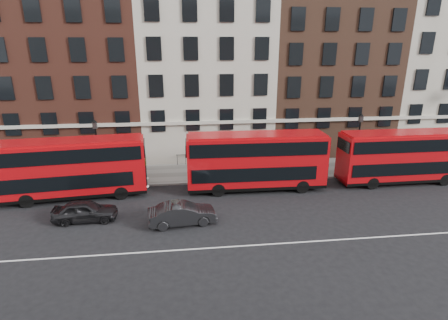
{
  "coord_description": "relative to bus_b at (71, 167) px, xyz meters",
  "views": [
    {
      "loc": [
        -2.46,
        -19.47,
        11.08
      ],
      "look_at": [
        0.42,
        5.0,
        3.0
      ],
      "focal_mm": 28.0,
      "sensor_mm": 36.0,
      "label": 1
    }
  ],
  "objects": [
    {
      "name": "ground",
      "position": [
        10.94,
        -6.3,
        -2.43
      ],
      "size": [
        120.0,
        120.0,
        0.0
      ],
      "primitive_type": "plane",
      "color": "black",
      "rests_on": "ground"
    },
    {
      "name": "pavement",
      "position": [
        10.94,
        4.2,
        -2.36
      ],
      "size": [
        80.0,
        5.0,
        0.15
      ],
      "primitive_type": "cube",
      "color": "slate",
      "rests_on": "ground"
    },
    {
      "name": "kerb",
      "position": [
        10.94,
        1.7,
        -2.35
      ],
      "size": [
        80.0,
        0.3,
        0.16
      ],
      "primitive_type": "cube",
      "color": "gray",
      "rests_on": "ground"
    },
    {
      "name": "road_centre_line",
      "position": [
        10.94,
        -8.3,
        -2.43
      ],
      "size": [
        70.0,
        0.12,
        0.01
      ],
      "primitive_type": "cube",
      "color": "white",
      "rests_on": "ground"
    },
    {
      "name": "building_terrace",
      "position": [
        10.63,
        11.58,
        7.81
      ],
      "size": [
        64.0,
        11.95,
        22.0
      ],
      "color": "beige",
      "rests_on": "ground"
    },
    {
      "name": "bus_b",
      "position": [
        0.0,
        0.0,
        0.0
      ],
      "size": [
        11.0,
        3.65,
        4.54
      ],
      "rotation": [
        0.0,
        0.0,
        0.1
      ],
      "color": "#BA090F",
      "rests_on": "ground"
    },
    {
      "name": "bus_c",
      "position": [
        14.04,
        0.0,
        0.04
      ],
      "size": [
        11.03,
        2.85,
        4.61
      ],
      "rotation": [
        0.0,
        0.0,
        -0.02
      ],
      "color": "#BA090F",
      "rests_on": "ground"
    },
    {
      "name": "bus_d",
      "position": [
        26.43,
        0.0,
        -0.07
      ],
      "size": [
        10.53,
        2.64,
        4.41
      ],
      "rotation": [
        0.0,
        0.0,
        0.01
      ],
      "color": "#BA090F",
      "rests_on": "ground"
    },
    {
      "name": "car_rear",
      "position": [
        1.8,
        -3.98,
        -1.73
      ],
      "size": [
        4.15,
        1.74,
        1.4
      ],
      "primitive_type": "imported",
      "rotation": [
        0.0,
        0.0,
        1.59
      ],
      "color": "black",
      "rests_on": "ground"
    },
    {
      "name": "car_front",
      "position": [
        8.18,
        -5.19,
        -1.71
      ],
      "size": [
        4.55,
        2.05,
        1.45
      ],
      "primitive_type": "imported",
      "rotation": [
        0.0,
        0.0,
        1.69
      ],
      "color": "black",
      "rests_on": "ground"
    },
    {
      "name": "lamp_post_left",
      "position": [
        1.37,
        2.78,
        0.65
      ],
      "size": [
        0.44,
        0.44,
        5.33
      ],
      "color": "black",
      "rests_on": "pavement"
    },
    {
      "name": "lamp_post_right",
      "position": [
        23.98,
        2.86,
        0.65
      ],
      "size": [
        0.44,
        0.44,
        5.33
      ],
      "color": "black",
      "rests_on": "pavement"
    },
    {
      "name": "iron_railings",
      "position": [
        10.94,
        6.4,
        -1.78
      ],
      "size": [
        6.6,
        0.06,
        1.0
      ],
      "primitive_type": null,
      "color": "black",
      "rests_on": "pavement"
    }
  ]
}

